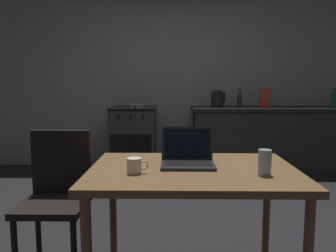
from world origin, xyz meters
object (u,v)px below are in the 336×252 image
(laptop, at_px, (188,158))
(electric_kettle, at_px, (217,99))
(stove_oven, at_px, (134,139))
(drinking_glass, at_px, (265,162))
(cereal_box, at_px, (265,98))
(bottle_b, at_px, (239,98))
(bottle, at_px, (334,98))
(coffee_mug, at_px, (135,166))
(frying_pan, at_px, (137,105))
(chair, at_px, (57,192))
(dining_table, at_px, (193,179))

(laptop, height_order, electric_kettle, electric_kettle)
(stove_oven, distance_m, drinking_glass, 3.09)
(drinking_glass, height_order, cereal_box, cereal_box)
(stove_oven, distance_m, bottle_b, 1.58)
(bottle, distance_m, coffee_mug, 3.69)
(coffee_mug, bearing_deg, bottle_b, 69.02)
(electric_kettle, bearing_deg, frying_pan, -178.50)
(frying_pan, relative_size, cereal_box, 1.60)
(chair, height_order, coffee_mug, chair)
(electric_kettle, relative_size, bottle_b, 0.94)
(chair, xyz_separation_m, electric_kettle, (1.33, 2.62, 0.47))
(bottle, height_order, frying_pan, bottle)
(chair, relative_size, frying_pan, 2.17)
(frying_pan, height_order, cereal_box, cereal_box)
(drinking_glass, relative_size, bottle_b, 0.57)
(cereal_box, bearing_deg, dining_table, -112.43)
(electric_kettle, relative_size, coffee_mug, 1.93)
(electric_kettle, height_order, frying_pan, electric_kettle)
(stove_oven, bearing_deg, laptop, -76.47)
(coffee_mug, xyz_separation_m, bottle_b, (1.13, 2.94, 0.25))
(chair, height_order, frying_pan, frying_pan)
(dining_table, relative_size, bottle, 4.63)
(stove_oven, relative_size, drinking_glass, 6.34)
(stove_oven, relative_size, electric_kettle, 3.83)
(drinking_glass, bearing_deg, laptop, 151.60)
(electric_kettle, height_order, bottle_b, bottle_b)
(laptop, xyz_separation_m, bottle_b, (0.83, 2.75, 0.24))
(electric_kettle, bearing_deg, dining_table, -99.98)
(laptop, relative_size, electric_kettle, 1.38)
(bottle_b, bearing_deg, frying_pan, -175.62)
(dining_table, xyz_separation_m, electric_kettle, (0.48, 2.74, 0.35))
(bottle, relative_size, drinking_glass, 1.87)
(laptop, relative_size, bottle, 1.22)
(bottle, height_order, bottle_b, bottle)
(stove_oven, bearing_deg, electric_kettle, 0.12)
(laptop, height_order, bottle, bottle)
(drinking_glass, bearing_deg, electric_kettle, 87.96)
(stove_oven, xyz_separation_m, drinking_glass, (1.05, -2.88, 0.34))
(drinking_glass, bearing_deg, bottle_b, 81.91)
(coffee_mug, height_order, cereal_box, cereal_box)
(stove_oven, distance_m, coffee_mug, 2.90)
(stove_oven, xyz_separation_m, bottle_b, (1.47, 0.08, 0.56))
(cereal_box, xyz_separation_m, bottle_b, (-0.34, 0.06, -0.01))
(stove_oven, height_order, bottle_b, bottle_b)
(coffee_mug, bearing_deg, drinking_glass, -1.86)
(electric_kettle, xyz_separation_m, bottle, (1.56, -0.05, 0.01))
(dining_table, height_order, bottle_b, bottle_b)
(stove_oven, height_order, dining_table, stove_oven)
(frying_pan, height_order, coffee_mug, frying_pan)
(drinking_glass, xyz_separation_m, cereal_box, (0.76, 2.91, 0.23))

